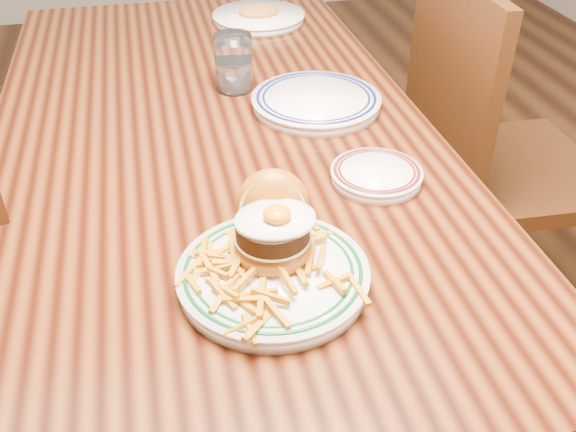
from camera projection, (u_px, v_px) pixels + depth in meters
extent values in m
plane|color=black|center=(231.00, 374.00, 1.71)|extent=(6.00, 6.00, 0.00)
cube|color=black|center=(212.00, 134.00, 1.29)|extent=(0.85, 1.60, 0.05)
cylinder|color=black|center=(75.00, 141.00, 2.03)|extent=(0.07, 0.07, 0.70)
cylinder|color=black|center=(299.00, 118.00, 2.16)|extent=(0.07, 0.07, 0.70)
cylinder|color=#3F210D|center=(59.00, 425.00, 1.32)|extent=(0.04, 0.04, 0.44)
cylinder|color=#3F210D|center=(21.00, 310.00, 1.60)|extent=(0.04, 0.04, 0.44)
cube|color=#3F210D|center=(509.00, 172.00, 1.67)|extent=(0.47, 0.47, 0.04)
cube|color=#3F210D|center=(449.00, 84.00, 1.49)|extent=(0.05, 0.45, 0.48)
cylinder|color=#3F210D|center=(523.00, 200.00, 1.99)|extent=(0.04, 0.04, 0.44)
cylinder|color=#3F210D|center=(404.00, 212.00, 1.94)|extent=(0.04, 0.04, 0.44)
cylinder|color=#3F210D|center=(453.00, 299.00, 1.63)|extent=(0.04, 0.04, 0.44)
cylinder|color=white|center=(273.00, 278.00, 0.88)|extent=(0.26, 0.26, 0.02)
cylinder|color=white|center=(273.00, 271.00, 0.87)|extent=(0.26, 0.26, 0.01)
torus|color=#0C4519|center=(273.00, 270.00, 0.87)|extent=(0.25, 0.25, 0.01)
torus|color=#0C4519|center=(273.00, 270.00, 0.87)|extent=(0.22, 0.22, 0.01)
ellipsoid|color=#9E4614|center=(273.00, 248.00, 0.89)|extent=(0.11, 0.11, 0.05)
cylinder|color=beige|center=(273.00, 237.00, 0.88)|extent=(0.11, 0.11, 0.00)
cylinder|color=black|center=(273.00, 229.00, 0.87)|extent=(0.10, 0.10, 0.03)
ellipsoid|color=white|center=(275.00, 220.00, 0.86)|extent=(0.11, 0.09, 0.01)
ellipsoid|color=orange|center=(277.00, 214.00, 0.85)|extent=(0.04, 0.04, 0.02)
ellipsoid|color=#9E4614|center=(273.00, 204.00, 0.92)|extent=(0.12, 0.11, 0.12)
cylinder|color=beige|center=(273.00, 212.00, 0.91)|extent=(0.10, 0.05, 0.09)
cylinder|color=white|center=(376.00, 177.00, 1.09)|extent=(0.15, 0.15, 0.02)
cylinder|color=white|center=(377.00, 172.00, 1.09)|extent=(0.16, 0.16, 0.01)
torus|color=#581414|center=(377.00, 171.00, 1.09)|extent=(0.15, 0.15, 0.01)
torus|color=#581414|center=(377.00, 171.00, 1.09)|extent=(0.13, 0.13, 0.01)
cube|color=silver|center=(385.00, 167.00, 1.10)|extent=(0.07, 0.08, 0.00)
cylinder|color=white|center=(316.00, 104.00, 1.32)|extent=(0.26, 0.26, 0.02)
cylinder|color=white|center=(316.00, 98.00, 1.31)|extent=(0.27, 0.27, 0.01)
torus|color=#0F144C|center=(316.00, 97.00, 1.31)|extent=(0.25, 0.25, 0.01)
torus|color=#0F144C|center=(316.00, 97.00, 1.31)|extent=(0.22, 0.22, 0.01)
cylinder|color=white|center=(234.00, 63.00, 1.37)|extent=(0.08, 0.08, 0.12)
cylinder|color=silver|center=(234.00, 75.00, 1.38)|extent=(0.07, 0.07, 0.06)
cylinder|color=white|center=(259.00, 19.00, 1.74)|extent=(0.25, 0.25, 0.02)
cylinder|color=white|center=(259.00, 15.00, 1.74)|extent=(0.25, 0.25, 0.01)
ellipsoid|color=#BC8435|center=(259.00, 12.00, 1.73)|extent=(0.11, 0.09, 0.03)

